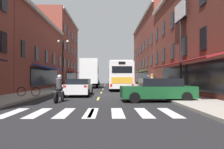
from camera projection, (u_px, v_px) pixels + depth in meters
ground_plane at (100, 95)px, 19.51m from camera, size 34.80×80.00×0.10m
lane_centre_dashes at (100, 95)px, 19.26m from camera, size 0.14×73.90×0.01m
crosswalk_near at (91, 113)px, 9.51m from camera, size 7.10×2.80×0.01m
sidewalk_left at (31, 94)px, 19.42m from camera, size 3.00×80.00×0.14m
sidewalk_right at (168, 94)px, 19.60m from camera, size 3.00×80.00×0.14m
billboard_sign at (180, 22)px, 19.95m from camera, size 0.40×3.04×8.06m
transit_bus at (119, 76)px, 28.98m from camera, size 2.68×12.35×3.32m
box_truck at (90, 74)px, 33.32m from camera, size 2.67×7.48×4.07m
sedan_near at (158, 90)px, 14.02m from camera, size 4.53×2.12×1.43m
sedan_mid at (79, 87)px, 18.55m from camera, size 1.98×4.75×1.38m
sedan_far at (94, 82)px, 44.87m from camera, size 1.92×4.70×1.41m
motorcycle_rider at (59, 90)px, 13.65m from camera, size 0.62×2.07×1.66m
bicycle_near at (58, 87)px, 24.86m from camera, size 1.70×0.48×0.91m
bicycle_mid at (29, 91)px, 16.35m from camera, size 1.71×0.48×0.91m
pedestrian_near at (60, 81)px, 31.29m from camera, size 0.38×0.52×1.75m
pedestrian_mid at (148, 81)px, 28.76m from camera, size 0.36×0.36×1.67m
pedestrian_far at (154, 82)px, 27.81m from camera, size 0.36×0.36×1.57m
pedestrian_rear at (152, 82)px, 23.46m from camera, size 0.36×0.36×1.73m
street_lamp_twin at (63, 62)px, 27.92m from camera, size 1.42×0.32×5.96m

